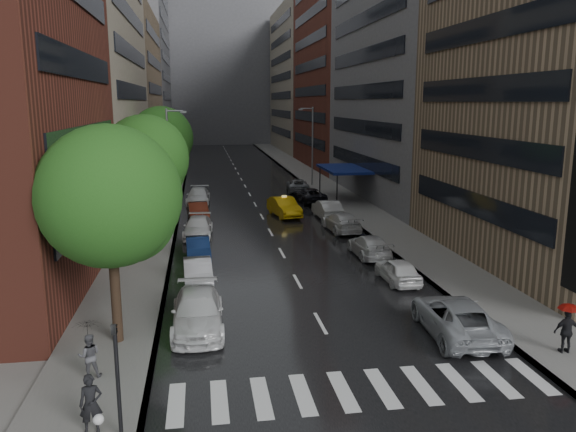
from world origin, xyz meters
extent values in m
plane|color=gray|center=(0.00, 0.00, 0.00)|extent=(220.00, 220.00, 0.00)
cube|color=black|center=(0.00, 50.00, 0.01)|extent=(14.00, 140.00, 0.01)
cube|color=gray|center=(-9.00, 50.00, 0.07)|extent=(4.00, 140.00, 0.15)
cube|color=gray|center=(9.00, 50.00, 0.07)|extent=(4.00, 140.00, 0.15)
cube|color=silver|center=(-6.10, -2.00, 0.01)|extent=(0.55, 2.80, 0.01)
cube|color=silver|center=(-4.70, -2.00, 0.01)|extent=(0.55, 2.80, 0.01)
cube|color=silver|center=(-3.30, -2.00, 0.01)|extent=(0.55, 2.80, 0.01)
cube|color=silver|center=(-1.90, -2.00, 0.01)|extent=(0.55, 2.80, 0.01)
cube|color=silver|center=(-0.50, -2.00, 0.01)|extent=(0.55, 2.80, 0.01)
cube|color=silver|center=(0.90, -2.00, 0.01)|extent=(0.55, 2.80, 0.01)
cube|color=silver|center=(2.30, -2.00, 0.01)|extent=(0.55, 2.80, 0.01)
cube|color=silver|center=(3.70, -2.00, 0.01)|extent=(0.55, 2.80, 0.01)
cube|color=silver|center=(5.10, -2.00, 0.01)|extent=(0.55, 2.80, 0.01)
cube|color=silver|center=(6.50, -2.00, 0.01)|extent=(0.55, 2.80, 0.01)
cube|color=gray|center=(-15.00, 36.00, 17.00)|extent=(8.00, 28.00, 34.00)
cube|color=#937A5B|center=(-15.00, 64.00, 11.00)|extent=(8.00, 28.00, 22.00)
cube|color=slate|center=(-15.00, 94.00, 19.00)|extent=(8.00, 32.00, 38.00)
cube|color=#937A5B|center=(15.00, 12.00, 15.00)|extent=(8.00, 20.00, 30.00)
cube|color=slate|center=(15.00, 36.00, 12.00)|extent=(8.00, 28.00, 24.00)
cube|color=maroon|center=(15.00, 64.00, 18.00)|extent=(8.00, 28.00, 36.00)
cube|color=gray|center=(15.00, 94.00, 14.00)|extent=(8.00, 32.00, 28.00)
cube|color=slate|center=(0.00, 118.00, 16.00)|extent=(40.00, 14.00, 32.00)
cylinder|color=#382619|center=(-8.60, 3.13, 2.45)|extent=(0.40, 0.40, 4.89)
sphere|color=#1E5116|center=(-8.60, 3.13, 6.12)|extent=(5.59, 5.59, 5.59)
cylinder|color=#382619|center=(-8.60, 18.10, 2.46)|extent=(0.40, 0.40, 4.91)
sphere|color=#1E5116|center=(-8.60, 18.10, 6.14)|extent=(5.61, 5.61, 5.61)
cylinder|color=#382619|center=(-8.60, 34.48, 2.56)|extent=(0.40, 0.40, 5.13)
sphere|color=#1E5116|center=(-8.60, 34.48, 6.41)|extent=(5.86, 5.86, 5.86)
imported|color=#DDA90B|center=(1.94, 27.93, 0.82)|extent=(2.58, 5.20, 1.64)
imported|color=white|center=(-5.40, 4.18, 0.78)|extent=(2.22, 5.40, 1.56)
imported|color=#A9AAAF|center=(-5.40, 10.22, 0.70)|extent=(1.69, 4.30, 1.39)
imported|color=#0D1D40|center=(-5.40, 15.39, 0.68)|extent=(1.63, 4.19, 1.36)
imported|color=silver|center=(-5.40, 21.43, 0.71)|extent=(2.32, 5.03, 1.42)
imported|color=#4C1A0F|center=(-5.40, 27.26, 0.74)|extent=(1.93, 4.61, 1.48)
imported|color=silver|center=(-5.40, 35.04, 0.77)|extent=(2.45, 5.41, 1.54)
imported|color=#9DA0A6|center=(5.40, 1.88, 0.79)|extent=(3.05, 5.88, 1.58)
imported|color=white|center=(5.40, 9.05, 0.67)|extent=(1.69, 3.98, 1.34)
imported|color=silver|center=(5.40, 14.36, 0.69)|extent=(1.99, 4.78, 1.38)
imported|color=silver|center=(5.40, 21.56, 0.73)|extent=(2.40, 5.19, 1.47)
imported|color=silver|center=(5.40, 26.50, 0.79)|extent=(1.83, 4.83, 1.57)
imported|color=black|center=(5.40, 34.22, 0.70)|extent=(2.82, 5.28, 1.41)
imported|color=gray|center=(5.40, 41.20, 0.69)|extent=(2.71, 5.12, 1.37)
imported|color=black|center=(-8.45, -3.44, 1.05)|extent=(0.71, 0.51, 1.81)
sphere|color=white|center=(-8.25, -3.54, 0.60)|extent=(0.32, 0.32, 0.32)
imported|color=#545359|center=(-9.15, 0.11, 0.95)|extent=(0.85, 0.70, 1.60)
imported|color=black|center=(-9.15, 0.11, 1.80)|extent=(0.96, 0.98, 0.88)
imported|color=black|center=(8.70, -0.68, 1.01)|extent=(1.05, 0.53, 1.72)
imported|color=#A9140D|center=(8.70, -0.68, 1.80)|extent=(0.82, 0.82, 0.72)
cylinder|color=black|center=(-7.60, -3.75, 1.75)|extent=(0.12, 0.12, 3.20)
imported|color=black|center=(-7.60, -3.75, 3.15)|extent=(0.18, 0.15, 0.90)
cylinder|color=gray|center=(-7.80, 30.00, 4.65)|extent=(0.18, 0.18, 9.00)
cube|color=gray|center=(-6.40, 30.00, 8.85)|extent=(0.50, 0.22, 0.16)
cylinder|color=gray|center=(7.80, 45.00, 4.65)|extent=(0.18, 0.18, 9.00)
cube|color=gray|center=(6.40, 45.00, 8.85)|extent=(0.50, 0.22, 0.16)
cube|color=navy|center=(9.00, 35.00, 3.15)|extent=(4.00, 8.00, 0.25)
cylinder|color=black|center=(7.40, 31.20, 1.65)|extent=(0.12, 0.12, 3.00)
cylinder|color=black|center=(7.40, 38.80, 1.65)|extent=(0.12, 0.12, 3.00)
camera|label=1|loc=(-5.07, -19.07, 9.70)|focal=35.00mm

